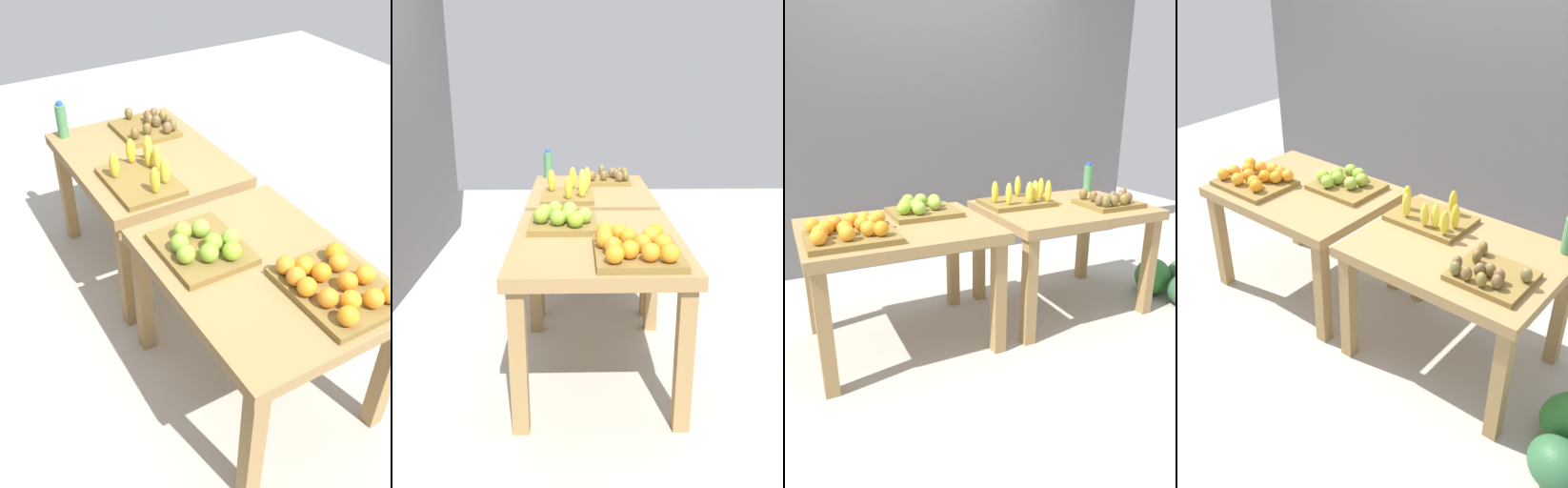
% 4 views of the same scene
% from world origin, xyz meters
% --- Properties ---
extents(ground_plane, '(8.00, 8.00, 0.00)m').
position_xyz_m(ground_plane, '(0.00, 0.00, 0.00)').
color(ground_plane, '#B2ACA1').
extents(display_table_left, '(1.04, 0.80, 0.72)m').
position_xyz_m(display_table_left, '(-0.56, 0.00, 0.62)').
color(display_table_left, '#9B7848').
rests_on(display_table_left, ground_plane).
extents(display_table_right, '(1.04, 0.80, 0.72)m').
position_xyz_m(display_table_right, '(0.56, 0.00, 0.62)').
color(display_table_right, '#9B7848').
rests_on(display_table_right, ground_plane).
extents(orange_bin, '(0.44, 0.36, 0.11)m').
position_xyz_m(orange_bin, '(-0.83, -0.14, 0.76)').
color(orange_bin, olive).
rests_on(orange_bin, display_table_left).
extents(apple_bin, '(0.40, 0.34, 0.11)m').
position_xyz_m(apple_bin, '(-0.37, 0.17, 0.76)').
color(apple_bin, olive).
rests_on(apple_bin, display_table_left).
extents(banana_crate, '(0.44, 0.32, 0.17)m').
position_xyz_m(banana_crate, '(0.30, 0.13, 0.76)').
color(banana_crate, olive).
rests_on(banana_crate, display_table_right).
extents(kiwi_bin, '(0.36, 0.32, 0.10)m').
position_xyz_m(kiwi_bin, '(0.81, -0.15, 0.75)').
color(kiwi_bin, olive).
rests_on(kiwi_bin, display_table_right).
extents(water_bottle, '(0.06, 0.06, 0.21)m').
position_xyz_m(water_bottle, '(0.99, 0.31, 0.82)').
color(water_bottle, '#4C8C59').
rests_on(water_bottle, display_table_right).
extents(watermelon_pile, '(0.65, 0.65, 0.26)m').
position_xyz_m(watermelon_pile, '(1.42, -0.23, 0.13)').
color(watermelon_pile, '#366B33').
rests_on(watermelon_pile, ground_plane).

